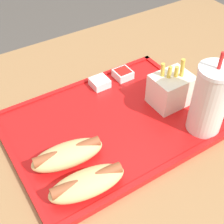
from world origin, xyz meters
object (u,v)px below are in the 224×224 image
soda_cup (210,100)px  sauce_cup_mayo (100,82)px  sauce_cup_ketchup (123,74)px  fries_carton (171,89)px  hot_dog_near (68,154)px  hot_dog_far (87,183)px

soda_cup → sauce_cup_mayo: 0.28m
sauce_cup_ketchup → fries_carton: bearing=104.9°
hot_dog_near → soda_cup: bearing=165.7°
soda_cup → fries_carton: soda_cup is taller
sauce_cup_mayo → soda_cup: bearing=114.9°
hot_dog_near → fries_carton: fries_carton is taller
sauce_cup_mayo → sauce_cup_ketchup: same height
hot_dog_near → fries_carton: bearing=-173.9°
hot_dog_near → sauce_cup_ketchup: size_ratio=3.49×
hot_dog_near → sauce_cup_ketchup: bearing=-145.1°
hot_dog_far → hot_dog_near: size_ratio=1.00×
soda_cup → sauce_cup_ketchup: soda_cup is taller
sauce_cup_ketchup → sauce_cup_mayo: bearing=-1.2°
soda_cup → hot_dog_far: soda_cup is taller
fries_carton → hot_dog_near: bearing=6.1°
soda_cup → fries_carton: (0.01, -0.10, -0.04)m
fries_carton → sauce_cup_ketchup: size_ratio=2.75×
sauce_cup_mayo → sauce_cup_ketchup: 0.07m
soda_cup → hot_dog_near: bearing=-14.3°
hot_dog_near → sauce_cup_mayo: bearing=-135.5°
hot_dog_far → sauce_cup_mayo: (-0.18, -0.25, -0.01)m
hot_dog_far → sauce_cup_ketchup: hot_dog_far is taller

